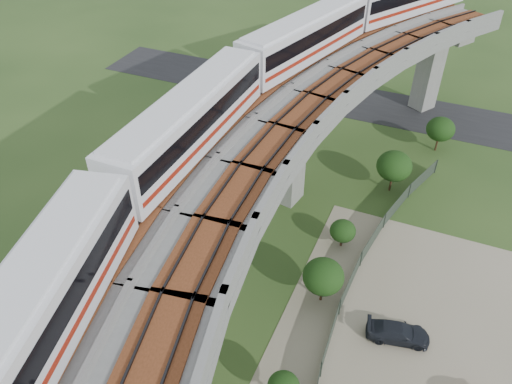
{
  "coord_description": "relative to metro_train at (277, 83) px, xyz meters",
  "views": [
    {
      "loc": [
        11.73,
        -21.79,
        27.39
      ],
      "look_at": [
        1.81,
        1.36,
        7.5
      ],
      "focal_mm": 35.0,
      "sensor_mm": 36.0,
      "label": 1
    }
  ],
  "objects": [
    {
      "name": "tree_3",
      "position": [
        6.17,
        -6.59,
        -9.92
      ],
      "size": [
        2.81,
        2.81,
        3.58
      ],
      "color": "#382314",
      "rests_on": "ground"
    },
    {
      "name": "viaduct",
      "position": [
        3.04,
        -7.32,
        -3.26
      ],
      "size": [
        19.58,
        73.98,
        11.4
      ],
      "color": "#99968E",
      "rests_on": "ground"
    },
    {
      "name": "asphalt_road",
      "position": [
        -0.8,
        22.68,
        -12.29
      ],
      "size": [
        60.0,
        8.0,
        0.03
      ],
      "primitive_type": "cube",
      "color": "#232326",
      "rests_on": "ground"
    },
    {
      "name": "car_dark",
      "position": [
        11.64,
        -7.7,
        -11.69
      ],
      "size": [
        4.27,
        2.45,
        1.17
      ],
      "primitive_type": "imported",
      "rotation": [
        0.0,
        0.0,
        1.79
      ],
      "color": "black",
      "rests_on": "dirt_lot"
    },
    {
      "name": "metro_train",
      "position": [
        0.0,
        0.0,
        0.0
      ],
      "size": [
        14.3,
        60.85,
        3.64
      ],
      "color": "white",
      "rests_on": "ground"
    },
    {
      "name": "ground",
      "position": [
        -0.8,
        -7.32,
        -12.31
      ],
      "size": [
        160.0,
        160.0,
        0.0
      ],
      "primitive_type": "plane",
      "color": "#2A471C",
      "rests_on": "ground"
    },
    {
      "name": "tree_2",
      "position": [
        6.01,
        -0.84,
        -10.75
      ],
      "size": [
        1.99,
        1.99,
        2.41
      ],
      "color": "#382314",
      "rests_on": "ground"
    },
    {
      "name": "tree_0",
      "position": [
        10.98,
        15.95,
        -9.89
      ],
      "size": [
        2.71,
        2.71,
        3.57
      ],
      "color": "#382314",
      "rests_on": "ground"
    },
    {
      "name": "dirt_lot",
      "position": [
        13.2,
        -9.32,
        -12.29
      ],
      "size": [
        18.0,
        26.0,
        0.04
      ],
      "primitive_type": "cube",
      "color": "gray",
      "rests_on": "ground"
    },
    {
      "name": "fence",
      "position": [
        8.96,
        -7.32,
        -11.56
      ],
      "size": [
        3.87,
        38.73,
        1.5
      ],
      "color": "#2D382D",
      "rests_on": "ground"
    },
    {
      "name": "tree_1",
      "position": [
        8.09,
        7.7,
        -9.68
      ],
      "size": [
        3.04,
        3.04,
        3.93
      ],
      "color": "#382314",
      "rests_on": "ground"
    }
  ]
}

